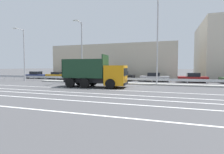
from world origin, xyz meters
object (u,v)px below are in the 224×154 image
object	(u,v)px
dump_truck	(102,76)
parked_car_1	(58,75)
street_lamp_0	(23,52)
parked_car_0	(36,75)
street_lamp_1	(81,49)
parked_car_2	(84,75)
parked_car_5	(193,78)
median_road_sign	(72,73)
parked_car_4	(154,77)
street_lamp_2	(157,40)
parked_car_3	(121,76)

from	to	relation	value
dump_truck	parked_car_1	distance (m)	15.41
street_lamp_0	parked_car_0	distance (m)	7.07
street_lamp_0	street_lamp_1	bearing A→B (deg)	-0.16
street_lamp_0	parked_car_2	distance (m)	10.22
dump_truck	parked_car_5	xyz separation A→B (m)	(10.23, 9.63, -0.57)
dump_truck	median_road_sign	xyz separation A→B (m)	(-6.33, 4.26, 0.07)
dump_truck	parked_car_0	distance (m)	19.79
parked_car_0	parked_car_4	world-z (taller)	parked_car_0
parked_car_2	dump_truck	bearing A→B (deg)	32.25
parked_car_0	parked_car_2	xyz separation A→B (m)	(10.39, -0.16, 0.12)
dump_truck	street_lamp_0	size ratio (longest dim) A/B	0.88
street_lamp_1	street_lamp_2	distance (m)	10.31
parked_car_2	parked_car_0	bearing A→B (deg)	-95.87
street_lamp_0	parked_car_4	world-z (taller)	street_lamp_0
parked_car_4	street_lamp_2	bearing A→B (deg)	5.68
dump_truck	parked_car_0	xyz separation A→B (m)	(-17.41, 9.40, -0.59)
street_lamp_2	parked_car_5	world-z (taller)	street_lamp_2
street_lamp_0	parked_car_2	bearing A→B (deg)	33.42
median_road_sign	parked_car_0	size ratio (longest dim) A/B	0.59
dump_truck	parked_car_3	distance (m)	9.45
street_lamp_1	parked_car_0	xyz separation A→B (m)	(-12.73, 5.43, -4.01)
parked_car_0	parked_car_2	bearing A→B (deg)	87.74
dump_truck	median_road_sign	bearing A→B (deg)	-128.00
parked_car_0	street_lamp_2	bearing A→B (deg)	75.34
street_lamp_2	parked_car_5	size ratio (longest dim) A/B	2.53
street_lamp_0	parked_car_1	xyz separation A→B (m)	(2.66, 5.27, -3.86)
street_lamp_2	dump_truck	bearing A→B (deg)	-144.68
parked_car_2	street_lamp_1	bearing A→B (deg)	18.91
median_road_sign	street_lamp_0	bearing A→B (deg)	-178.22
street_lamp_2	street_lamp_0	bearing A→B (deg)	179.91
street_lamp_1	parked_car_5	bearing A→B (deg)	20.79
parked_car_4	parked_car_3	bearing A→B (deg)	-91.38
dump_truck	parked_car_3	world-z (taller)	dump_truck
street_lamp_2	street_lamp_1	bearing A→B (deg)	179.97
parked_car_1	parked_car_3	xyz separation A→B (m)	(11.83, 0.16, 0.07)
parked_car_4	parked_car_0	bearing A→B (deg)	-91.74
street_lamp_2	parked_car_0	distance (m)	24.13
parked_car_2	parked_car_3	xyz separation A→B (m)	(6.55, 0.18, -0.05)
dump_truck	parked_car_3	xyz separation A→B (m)	(-0.47, 9.42, -0.52)
street_lamp_1	parked_car_5	distance (m)	16.44
dump_truck	parked_car_4	size ratio (longest dim) A/B	1.66
street_lamp_1	parked_car_4	bearing A→B (deg)	29.98
parked_car_3	parked_car_4	distance (m)	5.33
parked_car_1	median_road_sign	bearing A→B (deg)	53.10
median_road_sign	parked_car_3	distance (m)	7.83
median_road_sign	parked_car_2	xyz separation A→B (m)	(-0.69, 4.97, -0.54)
street_lamp_2	parked_car_4	size ratio (longest dim) A/B	2.31
street_lamp_2	parked_car_3	world-z (taller)	street_lamp_2
parked_car_5	parked_car_3	bearing A→B (deg)	91.12
median_road_sign	street_lamp_2	world-z (taller)	street_lamp_2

